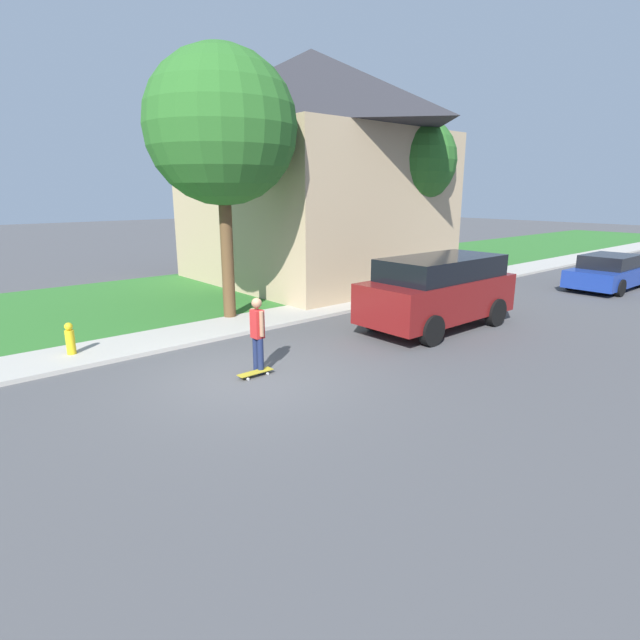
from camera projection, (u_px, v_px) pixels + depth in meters
name	position (u px, v px, depth m)	size (l,w,h in m)	color
ground_plane	(251.00, 377.00, 10.27)	(120.00, 120.00, 0.00)	#49494C
lawn	(268.00, 286.00, 19.93)	(10.00, 80.00, 0.08)	#2D6B28
sidewalk	(344.00, 304.00, 16.69)	(1.80, 80.00, 0.10)	#ADA89E
house	(312.00, 165.00, 20.27)	(9.86, 8.81, 8.96)	tan
lawn_tree_near	(221.00, 128.00, 13.54)	(4.17, 4.17, 7.40)	brown
lawn_tree_far	(412.00, 162.00, 18.90)	(3.32, 3.32, 6.42)	brown
suv_parked	(438.00, 290.00, 13.70)	(2.13, 4.72, 1.98)	maroon
car_down_street	(609.00, 272.00, 19.39)	(1.95, 4.28, 1.35)	navy
skateboarder	(258.00, 332.00, 10.28)	(0.41, 0.21, 1.61)	#192347
skateboard	(255.00, 373.00, 10.26)	(0.22, 0.77, 0.10)	#A89323
fire_hydrant	(70.00, 339.00, 11.31)	(0.20, 0.20, 0.74)	gold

